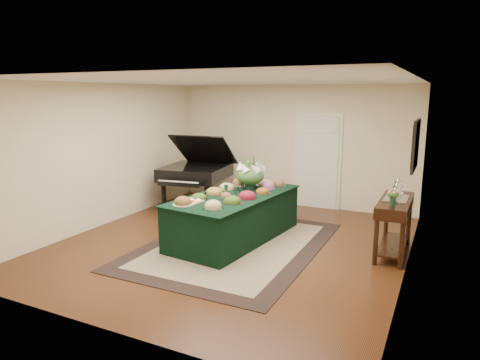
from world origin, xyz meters
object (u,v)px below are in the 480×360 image
at_px(floral_centerpiece, 250,172).
at_px(mahogany_sideboard, 395,212).
at_px(grand_piano, 196,172).
at_px(buffet_table, 235,217).

bearing_deg(floral_centerpiece, mahogany_sideboard, -2.03).
bearing_deg(mahogany_sideboard, floral_centerpiece, 177.97).
relative_size(grand_piano, mahogany_sideboard, 1.29).
bearing_deg(floral_centerpiece, buffet_table, -94.39).
bearing_deg(grand_piano, floral_centerpiece, -29.26).
relative_size(buffet_table, mahogany_sideboard, 2.03).
height_order(buffet_table, floral_centerpiece, floral_centerpiece).
bearing_deg(floral_centerpiece, grand_piano, 150.74).
bearing_deg(grand_piano, buffet_table, -41.56).
bearing_deg(mahogany_sideboard, grand_piano, 165.83).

